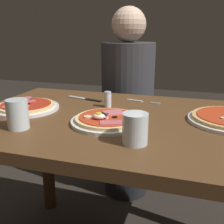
{
  "coord_description": "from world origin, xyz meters",
  "views": [
    {
      "loc": [
        0.27,
        -0.92,
        1.04
      ],
      "look_at": [
        -0.0,
        -0.04,
        0.76
      ],
      "focal_mm": 42.67,
      "sensor_mm": 36.0,
      "label": 1
    }
  ],
  "objects_px": {
    "knife": "(87,99)",
    "fork": "(141,101)",
    "dining_table": "(116,146)",
    "pizza_across_left": "(26,107)",
    "water_glass_near": "(135,131)",
    "pizza_foreground": "(108,120)",
    "salt_shaker": "(108,99)",
    "water_glass_far": "(18,116)",
    "diner_person": "(127,111)"
  },
  "relations": [
    {
      "from": "knife",
      "to": "pizza_across_left",
      "type": "bearing_deg",
      "value": -128.06
    },
    {
      "from": "dining_table",
      "to": "salt_shaker",
      "type": "relative_size",
      "value": 17.22
    },
    {
      "from": "salt_shaker",
      "to": "pizza_across_left",
      "type": "bearing_deg",
      "value": -156.55
    },
    {
      "from": "water_glass_far",
      "to": "knife",
      "type": "relative_size",
      "value": 0.51
    },
    {
      "from": "water_glass_far",
      "to": "diner_person",
      "type": "relative_size",
      "value": 0.08
    },
    {
      "from": "pizza_across_left",
      "to": "fork",
      "type": "bearing_deg",
      "value": 31.36
    },
    {
      "from": "pizza_foreground",
      "to": "diner_person",
      "type": "relative_size",
      "value": 0.22
    },
    {
      "from": "pizza_across_left",
      "to": "water_glass_near",
      "type": "distance_m",
      "value": 0.55
    },
    {
      "from": "water_glass_far",
      "to": "diner_person",
      "type": "bearing_deg",
      "value": 79.36
    },
    {
      "from": "fork",
      "to": "diner_person",
      "type": "height_order",
      "value": "diner_person"
    },
    {
      "from": "salt_shaker",
      "to": "knife",
      "type": "bearing_deg",
      "value": 145.81
    },
    {
      "from": "dining_table",
      "to": "water_glass_near",
      "type": "xyz_separation_m",
      "value": [
        0.12,
        -0.22,
        0.16
      ]
    },
    {
      "from": "fork",
      "to": "diner_person",
      "type": "distance_m",
      "value": 0.46
    },
    {
      "from": "water_glass_near",
      "to": "diner_person",
      "type": "bearing_deg",
      "value": 105.23
    },
    {
      "from": "pizza_foreground",
      "to": "fork",
      "type": "xyz_separation_m",
      "value": [
        0.05,
        0.33,
        -0.01
      ]
    },
    {
      "from": "water_glass_near",
      "to": "fork",
      "type": "height_order",
      "value": "water_glass_near"
    },
    {
      "from": "water_glass_far",
      "to": "fork",
      "type": "distance_m",
      "value": 0.56
    },
    {
      "from": "pizza_across_left",
      "to": "salt_shaker",
      "type": "height_order",
      "value": "salt_shaker"
    },
    {
      "from": "pizza_foreground",
      "to": "salt_shaker",
      "type": "distance_m",
      "value": 0.21
    },
    {
      "from": "fork",
      "to": "dining_table",
      "type": "bearing_deg",
      "value": -100.24
    },
    {
      "from": "salt_shaker",
      "to": "dining_table",
      "type": "bearing_deg",
      "value": -59.26
    },
    {
      "from": "water_glass_near",
      "to": "knife",
      "type": "bearing_deg",
      "value": 127.03
    },
    {
      "from": "water_glass_near",
      "to": "dining_table",
      "type": "bearing_deg",
      "value": 118.69
    },
    {
      "from": "water_glass_far",
      "to": "diner_person",
      "type": "distance_m",
      "value": 0.9
    },
    {
      "from": "pizza_across_left",
      "to": "salt_shaker",
      "type": "distance_m",
      "value": 0.34
    },
    {
      "from": "water_glass_near",
      "to": "diner_person",
      "type": "relative_size",
      "value": 0.08
    },
    {
      "from": "diner_person",
      "to": "fork",
      "type": "bearing_deg",
      "value": 111.85
    },
    {
      "from": "pizza_foreground",
      "to": "salt_shaker",
      "type": "relative_size",
      "value": 3.9
    },
    {
      "from": "pizza_across_left",
      "to": "water_glass_near",
      "type": "xyz_separation_m",
      "value": [
        0.5,
        -0.21,
        0.03
      ]
    },
    {
      "from": "dining_table",
      "to": "pizza_across_left",
      "type": "distance_m",
      "value": 0.41
    },
    {
      "from": "dining_table",
      "to": "diner_person",
      "type": "bearing_deg",
      "value": 100.03
    },
    {
      "from": "knife",
      "to": "fork",
      "type": "bearing_deg",
      "value": 7.88
    },
    {
      "from": "salt_shaker",
      "to": "diner_person",
      "type": "height_order",
      "value": "diner_person"
    },
    {
      "from": "knife",
      "to": "salt_shaker",
      "type": "bearing_deg",
      "value": -34.19
    },
    {
      "from": "pizza_foreground",
      "to": "diner_person",
      "type": "height_order",
      "value": "diner_person"
    },
    {
      "from": "fork",
      "to": "salt_shaker",
      "type": "xyz_separation_m",
      "value": [
        -0.12,
        -0.13,
        0.03
      ]
    },
    {
      "from": "dining_table",
      "to": "fork",
      "type": "xyz_separation_m",
      "value": [
        0.04,
        0.25,
        0.12
      ]
    },
    {
      "from": "knife",
      "to": "diner_person",
      "type": "relative_size",
      "value": 0.16
    },
    {
      "from": "dining_table",
      "to": "water_glass_near",
      "type": "distance_m",
      "value": 0.3
    },
    {
      "from": "pizza_across_left",
      "to": "fork",
      "type": "height_order",
      "value": "pizza_across_left"
    },
    {
      "from": "dining_table",
      "to": "fork",
      "type": "distance_m",
      "value": 0.28
    },
    {
      "from": "water_glass_far",
      "to": "salt_shaker",
      "type": "distance_m",
      "value": 0.39
    },
    {
      "from": "fork",
      "to": "knife",
      "type": "relative_size",
      "value": 0.81
    },
    {
      "from": "salt_shaker",
      "to": "water_glass_far",
      "type": "bearing_deg",
      "value": -121.04
    },
    {
      "from": "diner_person",
      "to": "water_glass_far",
      "type": "bearing_deg",
      "value": 79.36
    },
    {
      "from": "pizza_across_left",
      "to": "water_glass_near",
      "type": "relative_size",
      "value": 2.94
    },
    {
      "from": "fork",
      "to": "salt_shaker",
      "type": "height_order",
      "value": "salt_shaker"
    },
    {
      "from": "pizza_foreground",
      "to": "knife",
      "type": "relative_size",
      "value": 1.35
    },
    {
      "from": "water_glass_near",
      "to": "fork",
      "type": "xyz_separation_m",
      "value": [
        -0.08,
        0.47,
        -0.04
      ]
    },
    {
      "from": "water_glass_near",
      "to": "salt_shaker",
      "type": "height_order",
      "value": "water_glass_near"
    }
  ]
}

